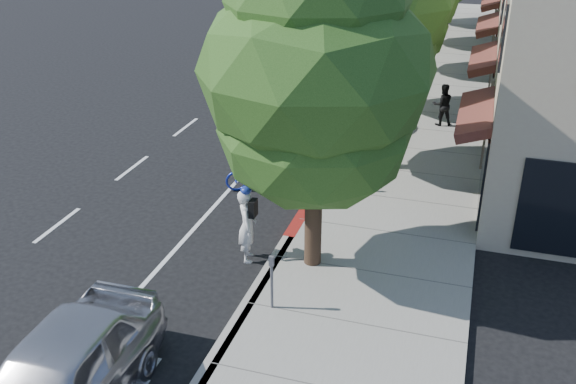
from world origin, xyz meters
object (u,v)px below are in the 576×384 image
at_px(cyclist, 247,226).
at_px(pedestrian, 443,105).
at_px(dark_suv_far, 403,15).
at_px(bicycle, 257,175).
at_px(near_car_a, 57,381).
at_px(street_tree_1, 370,6).
at_px(silver_suv, 329,125).
at_px(white_pickup, 367,30).
at_px(dark_sedan, 317,86).
at_px(street_tree_0, 316,76).

relative_size(cyclist, pedestrian, 1.18).
bearing_deg(dark_suv_far, bicycle, -97.96).
relative_size(bicycle, near_car_a, 0.38).
bearing_deg(bicycle, dark_suv_far, -23.70).
bearing_deg(pedestrian, street_tree_1, 45.40).
relative_size(dark_suv_far, near_car_a, 0.92).
bearing_deg(near_car_a, pedestrian, 72.80).
height_order(silver_suv, white_pickup, white_pickup).
relative_size(dark_sedan, pedestrian, 2.96).
xyz_separation_m(bicycle, dark_suv_far, (0.80, 25.19, 0.28)).
relative_size(silver_suv, dark_suv_far, 1.36).
bearing_deg(street_tree_0, silver_suv, 100.85).
distance_m(dark_sedan, pedestrian, 5.37).
relative_size(bicycle, silver_suv, 0.30).
relative_size(cyclist, silver_suv, 0.30).
bearing_deg(bicycle, pedestrian, -56.04).
bearing_deg(street_tree_0, street_tree_1, 90.00).
distance_m(white_pickup, dark_suv_far, 5.95).
bearing_deg(silver_suv, dark_suv_far, 99.13).
bearing_deg(silver_suv, pedestrian, 49.99).
xyz_separation_m(street_tree_0, white_pickup, (-3.10, 23.00, -3.78)).
bearing_deg(bicycle, white_pickup, -20.69).
xyz_separation_m(street_tree_1, silver_suv, (-1.44, 1.50, -4.28)).
height_order(dark_suv_far, near_car_a, near_car_a).
distance_m(street_tree_0, dark_sedan, 13.13).
bearing_deg(street_tree_0, dark_suv_far, 93.76).
xyz_separation_m(cyclist, white_pickup, (-1.50, 23.09, -0.01)).
xyz_separation_m(dark_suv_far, pedestrian, (3.96, -18.16, 0.16)).
xyz_separation_m(silver_suv, dark_sedan, (-1.66, 4.64, -0.09)).
bearing_deg(silver_suv, street_tree_0, -71.25).
bearing_deg(dark_sedan, bicycle, -95.25).
bearing_deg(bicycle, near_car_a, 157.40).
relative_size(cyclist, dark_sedan, 0.40).
height_order(street_tree_1, bicycle, street_tree_1).
bearing_deg(silver_suv, dark_sedan, 117.62).
bearing_deg(dark_suv_far, white_pickup, -107.79).
distance_m(cyclist, pedestrian, 11.37).
bearing_deg(pedestrian, bicycle, 35.12).
xyz_separation_m(cyclist, dark_sedan, (-1.50, 12.23, -0.16)).
relative_size(street_tree_1, white_pickup, 1.31).
relative_size(bicycle, dark_suv_far, 0.41).
bearing_deg(cyclist, near_car_a, 148.65).
relative_size(bicycle, dark_sedan, 0.40).
xyz_separation_m(bicycle, dark_sedan, (-0.40, 8.49, 0.27)).
xyz_separation_m(dark_suv_far, near_car_a, (-0.92, -34.73, 0.07)).
distance_m(street_tree_1, white_pickup, 17.79).
xyz_separation_m(street_tree_0, pedestrian, (2.07, 10.66, -3.76)).
bearing_deg(dark_suv_far, silver_suv, -94.90).
xyz_separation_m(silver_suv, near_car_a, (-1.38, -13.40, -0.02)).
distance_m(street_tree_1, silver_suv, 4.75).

